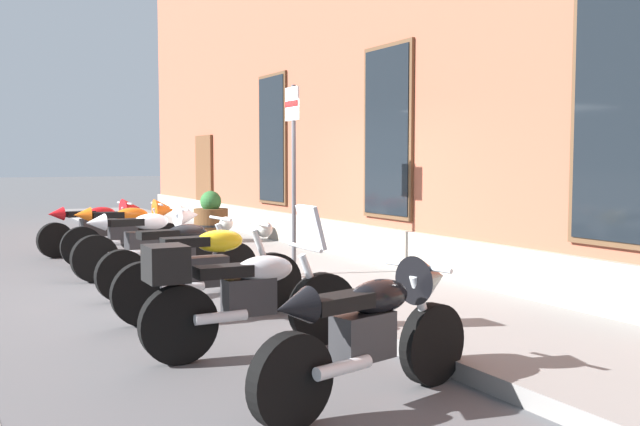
{
  "coord_description": "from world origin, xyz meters",
  "views": [
    {
      "loc": [
        8.57,
        -3.44,
        1.68
      ],
      "look_at": [
        0.59,
        0.89,
        1.01
      ],
      "focal_mm": 39.64,
      "sensor_mm": 36.0,
      "label": 1
    }
  ],
  "objects_px": {
    "motorcycle_orange_sport": "(131,229)",
    "motorcycle_black_sport": "(376,325)",
    "parking_sign": "(293,153)",
    "motorcycle_white_sport": "(150,238)",
    "motorcycle_black_naked": "(182,257)",
    "motorcycle_yellow_naked": "(213,272)",
    "motorcycle_red_sport": "(101,224)",
    "barrel_planter": "(211,221)",
    "motorcycle_silver_touring": "(243,294)"
  },
  "relations": [
    {
      "from": "motorcycle_black_naked",
      "to": "motorcycle_yellow_naked",
      "type": "relative_size",
      "value": 1.0
    },
    {
      "from": "motorcycle_red_sport",
      "to": "parking_sign",
      "type": "relative_size",
      "value": 0.81
    },
    {
      "from": "motorcycle_yellow_naked",
      "to": "barrel_planter",
      "type": "xyz_separation_m",
      "value": [
        -5.65,
        2.01,
        0.05
      ]
    },
    {
      "from": "motorcycle_silver_touring",
      "to": "barrel_planter",
      "type": "relative_size",
      "value": 2.09
    },
    {
      "from": "motorcycle_orange_sport",
      "to": "motorcycle_black_naked",
      "type": "height_order",
      "value": "motorcycle_orange_sport"
    },
    {
      "from": "motorcycle_black_naked",
      "to": "motorcycle_black_sport",
      "type": "relative_size",
      "value": 1.07
    },
    {
      "from": "motorcycle_orange_sport",
      "to": "motorcycle_white_sport",
      "type": "bearing_deg",
      "value": -2.3
    },
    {
      "from": "motorcycle_white_sport",
      "to": "motorcycle_black_naked",
      "type": "distance_m",
      "value": 1.59
    },
    {
      "from": "motorcycle_white_sport",
      "to": "motorcycle_silver_touring",
      "type": "bearing_deg",
      "value": -5.06
    },
    {
      "from": "motorcycle_orange_sport",
      "to": "motorcycle_black_sport",
      "type": "bearing_deg",
      "value": -0.79
    },
    {
      "from": "motorcycle_orange_sport",
      "to": "motorcycle_black_naked",
      "type": "distance_m",
      "value": 3.0
    },
    {
      "from": "motorcycle_orange_sport",
      "to": "motorcycle_yellow_naked",
      "type": "distance_m",
      "value": 4.41
    },
    {
      "from": "motorcycle_orange_sport",
      "to": "motorcycle_silver_touring",
      "type": "distance_m",
      "value": 5.92
    },
    {
      "from": "motorcycle_red_sport",
      "to": "barrel_planter",
      "type": "bearing_deg",
      "value": 82.4
    },
    {
      "from": "motorcycle_orange_sport",
      "to": "motorcycle_black_sport",
      "type": "height_order",
      "value": "motorcycle_orange_sport"
    },
    {
      "from": "motorcycle_red_sport",
      "to": "parking_sign",
      "type": "bearing_deg",
      "value": 19.7
    },
    {
      "from": "parking_sign",
      "to": "motorcycle_orange_sport",
      "type": "bearing_deg",
      "value": -154.39
    },
    {
      "from": "motorcycle_black_naked",
      "to": "motorcycle_orange_sport",
      "type": "bearing_deg",
      "value": 178.33
    },
    {
      "from": "motorcycle_orange_sport",
      "to": "barrel_planter",
      "type": "relative_size",
      "value": 2.11
    },
    {
      "from": "motorcycle_black_naked",
      "to": "motorcycle_silver_touring",
      "type": "height_order",
      "value": "motorcycle_silver_touring"
    },
    {
      "from": "motorcycle_silver_touring",
      "to": "motorcycle_black_sport",
      "type": "bearing_deg",
      "value": 12.7
    },
    {
      "from": "parking_sign",
      "to": "motorcycle_white_sport",
      "type": "bearing_deg",
      "value": -137.18
    },
    {
      "from": "motorcycle_red_sport",
      "to": "motorcycle_black_sport",
      "type": "distance_m",
      "value": 8.98
    },
    {
      "from": "motorcycle_silver_touring",
      "to": "parking_sign",
      "type": "relative_size",
      "value": 0.79
    },
    {
      "from": "motorcycle_orange_sport",
      "to": "motorcycle_black_sport",
      "type": "relative_size",
      "value": 1.04
    },
    {
      "from": "motorcycle_white_sport",
      "to": "motorcycle_orange_sport",
      "type": "bearing_deg",
      "value": 177.7
    },
    {
      "from": "motorcycle_yellow_naked",
      "to": "motorcycle_silver_touring",
      "type": "height_order",
      "value": "motorcycle_silver_touring"
    },
    {
      "from": "motorcycle_white_sport",
      "to": "motorcycle_silver_touring",
      "type": "relative_size",
      "value": 1.05
    },
    {
      "from": "motorcycle_red_sport",
      "to": "motorcycle_silver_touring",
      "type": "distance_m",
      "value": 7.42
    },
    {
      "from": "motorcycle_black_naked",
      "to": "barrel_planter",
      "type": "distance_m",
      "value": 4.65
    },
    {
      "from": "motorcycle_red_sport",
      "to": "motorcycle_white_sport",
      "type": "bearing_deg",
      "value": 2.31
    },
    {
      "from": "motorcycle_red_sport",
      "to": "motorcycle_yellow_naked",
      "type": "bearing_deg",
      "value": -0.13
    },
    {
      "from": "motorcycle_black_naked",
      "to": "barrel_planter",
      "type": "relative_size",
      "value": 2.18
    },
    {
      "from": "motorcycle_red_sport",
      "to": "motorcycle_orange_sport",
      "type": "xyz_separation_m",
      "value": [
        1.51,
        0.17,
        0.03
      ]
    },
    {
      "from": "motorcycle_orange_sport",
      "to": "motorcycle_yellow_naked",
      "type": "xyz_separation_m",
      "value": [
        4.41,
        -0.19,
        -0.07
      ]
    },
    {
      "from": "motorcycle_yellow_naked",
      "to": "parking_sign",
      "type": "distance_m",
      "value": 2.5
    },
    {
      "from": "motorcycle_white_sport",
      "to": "motorcycle_yellow_naked",
      "type": "relative_size",
      "value": 1.0
    },
    {
      "from": "motorcycle_silver_touring",
      "to": "barrel_planter",
      "type": "height_order",
      "value": "motorcycle_silver_touring"
    },
    {
      "from": "motorcycle_silver_touring",
      "to": "parking_sign",
      "type": "xyz_separation_m",
      "value": [
        -2.87,
        1.91,
        1.25
      ]
    },
    {
      "from": "motorcycle_white_sport",
      "to": "barrel_planter",
      "type": "bearing_deg",
      "value": 144.68
    },
    {
      "from": "motorcycle_yellow_naked",
      "to": "parking_sign",
      "type": "height_order",
      "value": "parking_sign"
    },
    {
      "from": "motorcycle_silver_touring",
      "to": "motorcycle_black_sport",
      "type": "height_order",
      "value": "motorcycle_silver_touring"
    },
    {
      "from": "motorcycle_yellow_naked",
      "to": "motorcycle_black_sport",
      "type": "height_order",
      "value": "motorcycle_yellow_naked"
    },
    {
      "from": "motorcycle_black_naked",
      "to": "parking_sign",
      "type": "bearing_deg",
      "value": 88.61
    },
    {
      "from": "motorcycle_red_sport",
      "to": "barrel_planter",
      "type": "height_order",
      "value": "barrel_planter"
    },
    {
      "from": "motorcycle_orange_sport",
      "to": "motorcycle_black_naked",
      "type": "relative_size",
      "value": 0.97
    },
    {
      "from": "motorcycle_black_naked",
      "to": "motorcycle_black_sport",
      "type": "height_order",
      "value": "motorcycle_black_sport"
    },
    {
      "from": "motorcycle_silver_touring",
      "to": "motorcycle_yellow_naked",
      "type": "bearing_deg",
      "value": 169.88
    },
    {
      "from": "motorcycle_black_naked",
      "to": "parking_sign",
      "type": "height_order",
      "value": "parking_sign"
    },
    {
      "from": "motorcycle_white_sport",
      "to": "motorcycle_silver_touring",
      "type": "height_order",
      "value": "motorcycle_silver_touring"
    }
  ]
}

